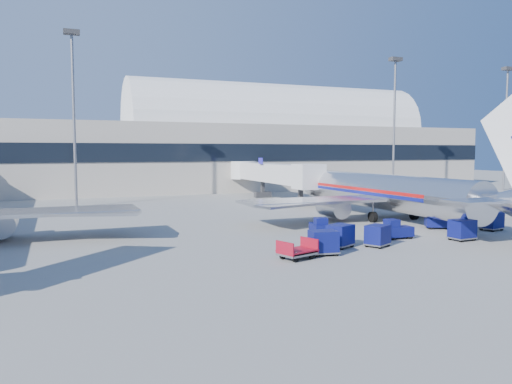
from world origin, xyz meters
name	(u,v)px	position (x,y,z in m)	size (l,w,h in m)	color
ground	(327,232)	(0.00, 0.00, 0.00)	(260.00, 260.00, 0.00)	gray
terminal	(107,150)	(-13.60, 55.96, 7.52)	(170.00, 28.15, 21.00)	#B2AA9E
airliner_main	(388,192)	(10.00, 4.51, 2.93)	(32.00, 37.26, 12.07)	silver
jetbridge_near	(268,173)	(7.60, 30.81, 3.93)	(4.40, 27.50, 6.25)	silver
mast_west	(73,92)	(-20.00, 30.00, 14.79)	(2.00, 1.20, 22.60)	slate
mast_east	(395,105)	(30.00, 30.00, 14.79)	(2.00, 1.20, 22.60)	slate
mast_far_east	(506,110)	(55.00, 30.00, 14.79)	(2.00, 1.20, 22.60)	slate
barrier_near	(464,215)	(18.00, 2.00, 0.45)	(3.00, 0.55, 0.90)	#9E9E96
barrier_mid	(488,213)	(21.30, 2.00, 0.45)	(3.00, 0.55, 0.90)	#9E9E96
barrier_far	(510,212)	(24.60, 2.00, 0.45)	(3.00, 0.55, 0.90)	#9E9E96
tug_lead	(396,230)	(3.56, -5.20, 0.74)	(2.55, 1.36, 1.63)	#0B0F53
tug_right	(439,221)	(10.63, -2.29, 0.76)	(2.86, 2.36, 1.67)	#0B0F53
tug_left	(319,227)	(-1.37, -1.09, 0.70)	(1.66, 2.56, 1.54)	#0B0F53
cart_train_a	(378,235)	(0.07, -7.53, 0.88)	(2.32, 2.13, 1.65)	#0B0F53
cart_train_b	(340,235)	(-2.73, -6.75, 0.92)	(2.42, 2.21, 1.73)	#0B0F53
cart_train_c	(323,242)	(-5.27, -8.68, 0.92)	(2.16, 1.77, 1.72)	#0B0F53
cart_solo_near	(462,229)	(8.02, -7.87, 0.91)	(2.02, 1.59, 1.70)	#0B0F53
cart_solo_far	(492,220)	(14.45, -4.87, 0.91)	(2.19, 1.84, 1.70)	#0B0F53
cart_open_red	(297,252)	(-7.55, -9.20, 0.47)	(2.84, 2.38, 0.65)	slate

